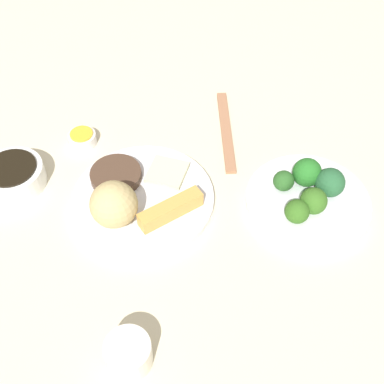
{
  "coord_description": "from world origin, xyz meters",
  "views": [
    {
      "loc": [
        -0.36,
        -0.37,
        0.71
      ],
      "look_at": [
        0.08,
        -0.06,
        0.06
      ],
      "focal_mm": 45.7,
      "sensor_mm": 36.0,
      "label": 1
    }
  ],
  "objects_px": {
    "main_plate": "(143,199)",
    "soy_sauce_bowl": "(14,176)",
    "chopsticks_pair": "(227,131)",
    "sauce_ramekin_hot_mustard": "(82,139)",
    "broccoli_plate": "(308,202)",
    "teacup": "(129,354)"
  },
  "relations": [
    {
      "from": "main_plate",
      "to": "teacup",
      "type": "distance_m",
      "value": 0.29
    },
    {
      "from": "broccoli_plate",
      "to": "main_plate",
      "type": "bearing_deg",
      "value": 124.16
    },
    {
      "from": "broccoli_plate",
      "to": "sauce_ramekin_hot_mustard",
      "type": "relative_size",
      "value": 4.04
    },
    {
      "from": "sauce_ramekin_hot_mustard",
      "to": "main_plate",
      "type": "bearing_deg",
      "value": -103.92
    },
    {
      "from": "main_plate",
      "to": "chopsticks_pair",
      "type": "bearing_deg",
      "value": -5.78
    },
    {
      "from": "soy_sauce_bowl",
      "to": "sauce_ramekin_hot_mustard",
      "type": "relative_size",
      "value": 2.07
    },
    {
      "from": "sauce_ramekin_hot_mustard",
      "to": "chopsticks_pair",
      "type": "relative_size",
      "value": 0.24
    },
    {
      "from": "broccoli_plate",
      "to": "sauce_ramekin_hot_mustard",
      "type": "xyz_separation_m",
      "value": [
        -0.12,
        0.44,
        0.0
      ]
    },
    {
      "from": "broccoli_plate",
      "to": "chopsticks_pair",
      "type": "height_order",
      "value": "broccoli_plate"
    },
    {
      "from": "broccoli_plate",
      "to": "teacup",
      "type": "bearing_deg",
      "value": 169.21
    },
    {
      "from": "main_plate",
      "to": "sauce_ramekin_hot_mustard",
      "type": "distance_m",
      "value": 0.2
    },
    {
      "from": "broccoli_plate",
      "to": "chopsticks_pair",
      "type": "bearing_deg",
      "value": 71.25
    },
    {
      "from": "main_plate",
      "to": "broccoli_plate",
      "type": "xyz_separation_m",
      "value": [
        0.17,
        -0.25,
        -0.0
      ]
    },
    {
      "from": "main_plate",
      "to": "broccoli_plate",
      "type": "height_order",
      "value": "main_plate"
    },
    {
      "from": "broccoli_plate",
      "to": "soy_sauce_bowl",
      "type": "relative_size",
      "value": 1.95
    },
    {
      "from": "sauce_ramekin_hot_mustard",
      "to": "teacup",
      "type": "xyz_separation_m",
      "value": [
        -0.29,
        -0.36,
        0.01
      ]
    },
    {
      "from": "main_plate",
      "to": "broccoli_plate",
      "type": "relative_size",
      "value": 1.15
    },
    {
      "from": "soy_sauce_bowl",
      "to": "chopsticks_pair",
      "type": "relative_size",
      "value": 0.49
    },
    {
      "from": "main_plate",
      "to": "soy_sauce_bowl",
      "type": "xyz_separation_m",
      "value": [
        -0.1,
        0.22,
        0.01
      ]
    },
    {
      "from": "sauce_ramekin_hot_mustard",
      "to": "soy_sauce_bowl",
      "type": "bearing_deg",
      "value": 169.53
    },
    {
      "from": "broccoli_plate",
      "to": "sauce_ramekin_hot_mustard",
      "type": "distance_m",
      "value": 0.46
    },
    {
      "from": "teacup",
      "to": "chopsticks_pair",
      "type": "xyz_separation_m",
      "value": [
        0.48,
        0.14,
        -0.02
      ]
    }
  ]
}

